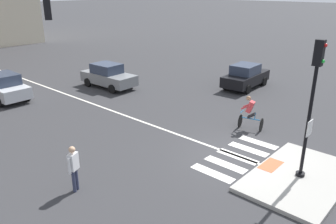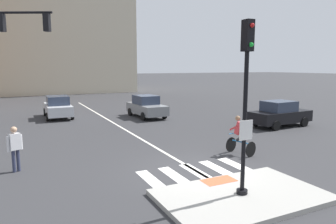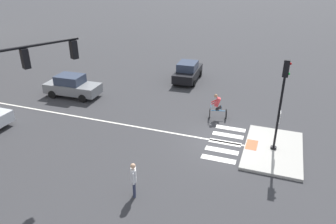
{
  "view_description": "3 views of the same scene",
  "coord_description": "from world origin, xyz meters",
  "px_view_note": "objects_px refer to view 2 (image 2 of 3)",
  "views": [
    {
      "loc": [
        -11.19,
        -6.23,
        6.6
      ],
      "look_at": [
        -1.39,
        2.59,
        1.7
      ],
      "focal_mm": 36.21,
      "sensor_mm": 36.0,
      "label": 1
    },
    {
      "loc": [
        -5.64,
        -9.31,
        3.79
      ],
      "look_at": [
        0.95,
        4.22,
        1.57
      ],
      "focal_mm": 32.95,
      "sensor_mm": 36.0,
      "label": 2
    },
    {
      "loc": [
        -15.95,
        -2.4,
        9.31
      ],
      "look_at": [
        0.29,
        3.49,
        1.21
      ],
      "focal_mm": 34.73,
      "sensor_mm": 36.0,
      "label": 3
    }
  ],
  "objects_px": {
    "car_silver_westbound_distant": "(58,107)",
    "car_black_cross_right": "(280,114)",
    "pedestrian_at_curb_left": "(15,145)",
    "signal_pole": "(246,92)",
    "cyclist": "(240,134)",
    "car_grey_eastbound_far": "(146,106)"
  },
  "relations": [
    {
      "from": "car_grey_eastbound_far",
      "to": "signal_pole",
      "type": "bearing_deg",
      "value": -101.38
    },
    {
      "from": "signal_pole",
      "to": "car_silver_westbound_distant",
      "type": "height_order",
      "value": "signal_pole"
    },
    {
      "from": "car_black_cross_right",
      "to": "pedestrian_at_curb_left",
      "type": "distance_m",
      "value": 15.24
    },
    {
      "from": "car_silver_westbound_distant",
      "to": "car_black_cross_right",
      "type": "relative_size",
      "value": 0.98
    },
    {
      "from": "car_grey_eastbound_far",
      "to": "cyclist",
      "type": "bearing_deg",
      "value": -90.34
    },
    {
      "from": "signal_pole",
      "to": "car_silver_westbound_distant",
      "type": "bearing_deg",
      "value": 100.04
    },
    {
      "from": "car_silver_westbound_distant",
      "to": "car_black_cross_right",
      "type": "xyz_separation_m",
      "value": [
        12.27,
        -9.72,
        0.0
      ]
    },
    {
      "from": "signal_pole",
      "to": "car_silver_westbound_distant",
      "type": "relative_size",
      "value": 1.19
    },
    {
      "from": "signal_pole",
      "to": "car_silver_westbound_distant",
      "type": "xyz_separation_m",
      "value": [
        -3.07,
        17.31,
        -2.28
      ]
    },
    {
      "from": "cyclist",
      "to": "pedestrian_at_curb_left",
      "type": "distance_m",
      "value": 8.93
    },
    {
      "from": "car_silver_westbound_distant",
      "to": "pedestrian_at_curb_left",
      "type": "height_order",
      "value": "pedestrian_at_curb_left"
    },
    {
      "from": "pedestrian_at_curb_left",
      "to": "car_black_cross_right",
      "type": "bearing_deg",
      "value": 8.12
    },
    {
      "from": "cyclist",
      "to": "pedestrian_at_curb_left",
      "type": "bearing_deg",
      "value": 168.86
    },
    {
      "from": "cyclist",
      "to": "car_silver_westbound_distant",
      "type": "bearing_deg",
      "value": 113.65
    },
    {
      "from": "car_silver_westbound_distant",
      "to": "cyclist",
      "type": "bearing_deg",
      "value": -66.35
    },
    {
      "from": "signal_pole",
      "to": "cyclist",
      "type": "relative_size",
      "value": 2.91
    },
    {
      "from": "signal_pole",
      "to": "pedestrian_at_curb_left",
      "type": "relative_size",
      "value": 2.93
    },
    {
      "from": "pedestrian_at_curb_left",
      "to": "cyclist",
      "type": "bearing_deg",
      "value": -11.14
    },
    {
      "from": "car_black_cross_right",
      "to": "cyclist",
      "type": "height_order",
      "value": "cyclist"
    },
    {
      "from": "signal_pole",
      "to": "car_black_cross_right",
      "type": "bearing_deg",
      "value": 39.49
    },
    {
      "from": "signal_pole",
      "to": "cyclist",
      "type": "xyz_separation_m",
      "value": [
        2.89,
        3.71,
        -2.22
      ]
    },
    {
      "from": "car_silver_westbound_distant",
      "to": "car_black_cross_right",
      "type": "distance_m",
      "value": 15.66
    }
  ]
}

